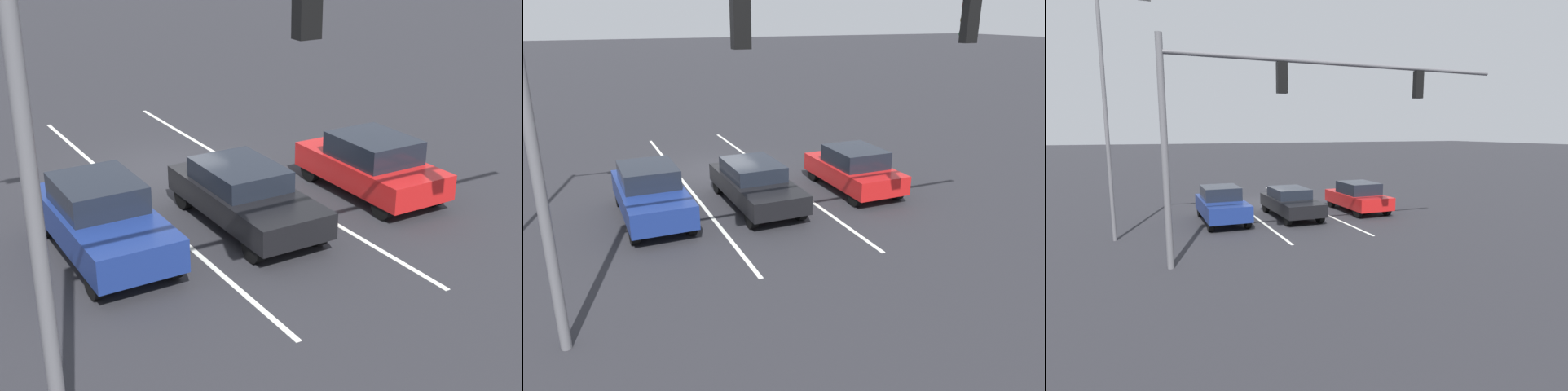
{
  "view_description": "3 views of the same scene",
  "coord_description": "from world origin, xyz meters",
  "views": [
    {
      "loc": [
        7.6,
        17.59,
        6.84
      ],
      "look_at": [
        0.66,
        6.02,
        1.41
      ],
      "focal_mm": 50.0,
      "sensor_mm": 36.0,
      "label": 1
    },
    {
      "loc": [
        5.44,
        18.9,
        5.85
      ],
      "look_at": [
        0.08,
        6.64,
        1.07
      ],
      "focal_mm": 35.0,
      "sensor_mm": 36.0,
      "label": 2
    },
    {
      "loc": [
        6.58,
        22.45,
        4.08
      ],
      "look_at": [
        -0.09,
        6.01,
        1.28
      ],
      "focal_mm": 28.0,
      "sensor_mm": 36.0,
      "label": 3
    }
  ],
  "objects": [
    {
      "name": "car_black_midlane_front",
      "position": [
        0.09,
        4.34,
        0.74
      ],
      "size": [
        1.8,
        4.51,
        1.39
      ],
      "color": "black",
      "rests_on": "ground_plane"
    },
    {
      "name": "ground_plane",
      "position": [
        0.0,
        0.0,
        0.0
      ],
      "size": [
        240.0,
        240.0,
        0.0
      ],
      "primitive_type": "plane",
      "color": "#28282D"
    },
    {
      "name": "lane_stripe_left_divider",
      "position": [
        -1.71,
        1.51,
        0.01
      ],
      "size": [
        0.12,
        15.01,
        0.01
      ],
      "primitive_type": "cube",
      "color": "silver",
      "rests_on": "ground_plane"
    },
    {
      "name": "car_red_leftlane_front",
      "position": [
        -3.61,
        4.28,
        0.77
      ],
      "size": [
        1.85,
        4.08,
        1.51
      ],
      "color": "red",
      "rests_on": "ground_plane"
    },
    {
      "name": "car_navy_rightlane_front",
      "position": [
        3.36,
        4.17,
        0.82
      ],
      "size": [
        1.82,
        4.38,
        1.61
      ],
      "color": "navy",
      "rests_on": "ground_plane"
    },
    {
      "name": "street_lamp_right_shoulder",
      "position": [
        7.55,
        5.92,
        5.15
      ],
      "size": [
        1.82,
        0.24,
        9.08
      ],
      "color": "slate",
      "rests_on": "ground_plane"
    },
    {
      "name": "lane_stripe_center_divider",
      "position": [
        1.71,
        1.51,
        0.01
      ],
      "size": [
        0.12,
        15.01,
        0.01
      ],
      "primitive_type": "cube",
      "color": "silver",
      "rests_on": "ground_plane"
    },
    {
      "name": "traffic_signal_gantry",
      "position": [
        2.31,
        10.0,
        5.0
      ],
      "size": [
        12.03,
        0.37,
        6.8
      ],
      "color": "slate",
      "rests_on": "ground_plane"
    }
  ]
}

